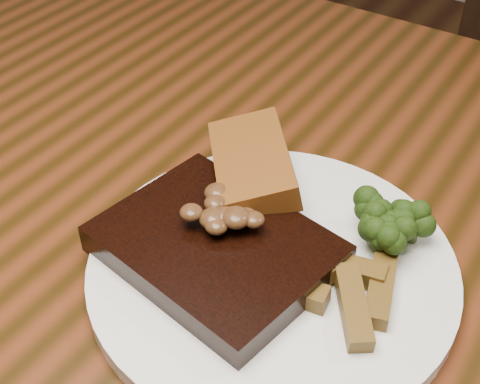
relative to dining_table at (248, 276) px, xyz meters
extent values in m
cube|color=#542510|center=(0.00, 0.00, 0.07)|extent=(1.60, 0.90, 0.04)
cylinder|color=black|center=(-0.72, 0.37, -0.30)|extent=(0.07, 0.07, 0.71)
cylinder|color=black|center=(0.00, 0.92, -0.45)|extent=(0.04, 0.04, 0.41)
cylinder|color=black|center=(0.06, 0.59, -0.45)|extent=(0.04, 0.04, 0.41)
cylinder|color=white|center=(0.06, -0.06, 0.10)|extent=(0.36, 0.36, 0.01)
cube|color=black|center=(0.02, -0.08, 0.12)|extent=(0.20, 0.17, 0.03)
cube|color=#BDB392|center=(0.02, -0.14, 0.11)|extent=(0.14, 0.04, 0.02)
cube|color=brown|center=(0.00, 0.01, 0.12)|extent=(0.13, 0.14, 0.03)
camera|label=1|loc=(0.25, -0.40, 0.51)|focal=50.00mm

